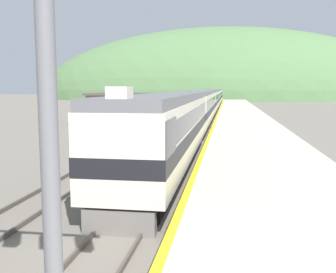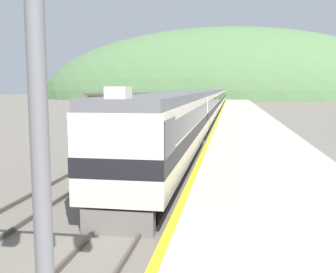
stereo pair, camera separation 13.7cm
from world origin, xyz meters
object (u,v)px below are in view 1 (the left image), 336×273
object	(u,v)px
carriage_second	(199,108)
carriage_fourth	(214,98)
carriage_fifth	(217,95)
carriage_third	(209,101)
express_train_lead_car	(168,129)

from	to	relation	value
carriage_second	carriage_fourth	size ratio (longest dim) A/B	1.00
carriage_second	carriage_fifth	distance (m)	69.43
carriage_third	carriage_fifth	size ratio (longest dim) A/B	1.00
carriage_fourth	carriage_fifth	size ratio (longest dim) A/B	1.00
carriage_third	carriage_fourth	distance (m)	23.14
carriage_fourth	carriage_fifth	bearing A→B (deg)	90.00
express_train_lead_car	carriage_second	bearing A→B (deg)	90.00
express_train_lead_car	carriage_third	world-z (taller)	express_train_lead_car
carriage_third	carriage_fifth	xyz separation A→B (m)	(0.00, 46.29, 0.00)
express_train_lead_car	carriage_second	world-z (taller)	express_train_lead_car
express_train_lead_car	carriage_fourth	size ratio (longest dim) A/B	0.91
express_train_lead_car	carriage_third	xyz separation A→B (m)	(0.00, 45.46, -0.01)
express_train_lead_car	carriage_fifth	xyz separation A→B (m)	(0.00, 91.75, -0.01)
carriage_second	express_train_lead_car	bearing A→B (deg)	-90.00
carriage_second	carriage_fourth	xyz separation A→B (m)	(0.00, 46.29, 0.00)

